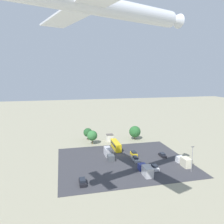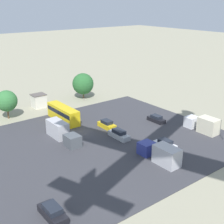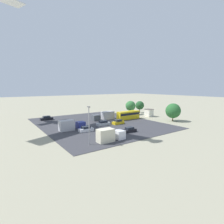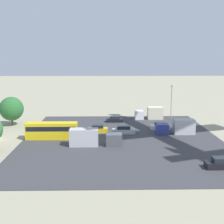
{
  "view_description": "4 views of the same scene",
  "coord_description": "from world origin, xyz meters",
  "views": [
    {
      "loc": [
        21.67,
        79.66,
        31.65
      ],
      "look_at": [
        8.55,
        23.99,
        21.8
      ],
      "focal_mm": 35.0,
      "sensor_mm": 36.0,
      "label": 1
    },
    {
      "loc": [
        29.95,
        49.03,
        24.89
      ],
      "look_at": [
        -4.21,
        5.1,
        4.82
      ],
      "focal_mm": 50.0,
      "sensor_mm": 36.0,
      "label": 2
    },
    {
      "loc": [
        -53.2,
        37.71,
        13.03
      ],
      "look_at": [
        -4.52,
        3.43,
        4.36
      ],
      "focal_mm": 28.0,
      "sensor_mm": 36.0,
      "label": 3
    },
    {
      "loc": [
        59.19,
        3.21,
        16.09
      ],
      "look_at": [
        4.85,
        4.35,
        6.34
      ],
      "focal_mm": 50.0,
      "sensor_mm": 36.0,
      "label": 4
    }
  ],
  "objects": [
    {
      "name": "tree_apron_far",
      "position": [
        -13.09,
        -18.8,
        3.98
      ],
      "size": [
        5.61,
        5.61,
        6.79
      ],
      "color": "brown",
      "rests_on": "ground"
    },
    {
      "name": "parked_truck_0",
      "position": [
        -3.96,
        18.29,
        1.48
      ],
      "size": [
        2.48,
        7.91,
        3.05
      ],
      "rotation": [
        0.0,
        0.0,
        3.14
      ],
      "color": "navy",
      "rests_on": "ground"
    },
    {
      "name": "ground_plane",
      "position": [
        0.0,
        0.0,
        0.0
      ],
      "size": [
        400.0,
        400.0,
        0.0
      ],
      "primitive_type": "plane",
      "color": "gray"
    },
    {
      "name": "light_pole_lot_centre",
      "position": [
        -19.23,
        20.03,
        4.84
      ],
      "size": [
        0.9,
        0.28,
        8.67
      ],
      "color": "gray",
      "rests_on": "ground"
    },
    {
      "name": "bus",
      "position": [
        -0.53,
        -7.37,
        1.82
      ],
      "size": [
        2.44,
        10.01,
        3.23
      ],
      "color": "gold",
      "rests_on": "ground"
    },
    {
      "name": "parked_car_2",
      "position": [
        -8.23,
        15.33,
        0.72
      ],
      "size": [
        1.89,
        4.23,
        1.53
      ],
      "color": "silver",
      "rests_on": "ground"
    },
    {
      "name": "parked_truck_1",
      "position": [
        -19.72,
        14.85,
        1.51
      ],
      "size": [
        2.51,
        7.15,
        3.11
      ],
      "rotation": [
        0.0,
        0.0,
        3.14
      ],
      "color": "silver",
      "rests_on": "ground"
    },
    {
      "name": "parked_truck_2",
      "position": [
        4.45,
        0.81,
        1.5
      ],
      "size": [
        2.37,
        9.44,
        3.11
      ],
      "color": "#4C5156",
      "rests_on": "ground"
    },
    {
      "name": "parked_car_1",
      "position": [
        -5.62,
        1.55,
        0.75
      ],
      "size": [
        1.86,
        4.16,
        1.62
      ],
      "color": "gold",
      "rests_on": "ground"
    },
    {
      "name": "parked_car_4",
      "position": [
        16.46,
        20.01,
        0.76
      ],
      "size": [
        1.92,
        4.68,
        1.62
      ],
      "rotation": [
        0.0,
        0.0,
        3.14
      ],
      "color": "black",
      "rests_on": "ground"
    },
    {
      "name": "parked_car_0",
      "position": [
        -16.08,
        5.42,
        0.68
      ],
      "size": [
        1.73,
        4.1,
        1.44
      ],
      "rotation": [
        0.0,
        0.0,
        3.14
      ],
      "color": "black",
      "rests_on": "ground"
    },
    {
      "name": "parked_car_3",
      "position": [
        -4.41,
        6.99,
        0.76
      ],
      "size": [
        1.74,
        4.8,
        1.64
      ],
      "rotation": [
        0.0,
        0.0,
        3.14
      ],
      "color": "#ADB2B7",
      "rests_on": "ground"
    },
    {
      "name": "parking_lot_surface",
      "position": [
        0.0,
        6.42,
        0.04
      ],
      "size": [
        47.02,
        38.48,
        0.08
      ],
      "color": "#38383D",
      "rests_on": "ground"
    }
  ]
}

